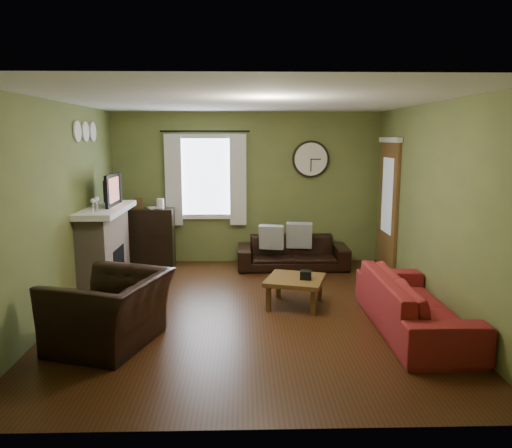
{
  "coord_description": "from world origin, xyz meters",
  "views": [
    {
      "loc": [
        -0.07,
        -6.03,
        2.17
      ],
      "look_at": [
        0.1,
        0.4,
        1.05
      ],
      "focal_mm": 35.0,
      "sensor_mm": 36.0,
      "label": 1
    }
  ],
  "objects_px": {
    "bookshelf": "(149,238)",
    "sofa_red": "(414,304)",
    "armchair": "(110,311)",
    "sofa_brown": "(293,253)",
    "coffee_table": "(295,292)"
  },
  "relations": [
    {
      "from": "bookshelf",
      "to": "sofa_red",
      "type": "relative_size",
      "value": 0.47
    },
    {
      "from": "bookshelf",
      "to": "armchair",
      "type": "distance_m",
      "value": 3.25
    },
    {
      "from": "sofa_brown",
      "to": "coffee_table",
      "type": "distance_m",
      "value": 1.91
    },
    {
      "from": "bookshelf",
      "to": "coffee_table",
      "type": "bearing_deg",
      "value": -42.44
    },
    {
      "from": "sofa_red",
      "to": "coffee_table",
      "type": "height_order",
      "value": "sofa_red"
    },
    {
      "from": "sofa_brown",
      "to": "coffee_table",
      "type": "relative_size",
      "value": 2.59
    },
    {
      "from": "armchair",
      "to": "coffee_table",
      "type": "xyz_separation_m",
      "value": [
        2.07,
        1.18,
        -0.19
      ]
    },
    {
      "from": "sofa_red",
      "to": "coffee_table",
      "type": "xyz_separation_m",
      "value": [
        -1.26,
        0.86,
        -0.12
      ]
    },
    {
      "from": "armchair",
      "to": "coffee_table",
      "type": "bearing_deg",
      "value": 137.42
    },
    {
      "from": "sofa_brown",
      "to": "sofa_red",
      "type": "bearing_deg",
      "value": -68.21
    },
    {
      "from": "sofa_red",
      "to": "bookshelf",
      "type": "bearing_deg",
      "value": 50.3
    },
    {
      "from": "sofa_red",
      "to": "coffee_table",
      "type": "distance_m",
      "value": 1.53
    },
    {
      "from": "sofa_brown",
      "to": "sofa_red",
      "type": "height_order",
      "value": "sofa_red"
    },
    {
      "from": "bookshelf",
      "to": "sofa_red",
      "type": "height_order",
      "value": "bookshelf"
    },
    {
      "from": "sofa_brown",
      "to": "armchair",
      "type": "height_order",
      "value": "armchair"
    }
  ]
}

